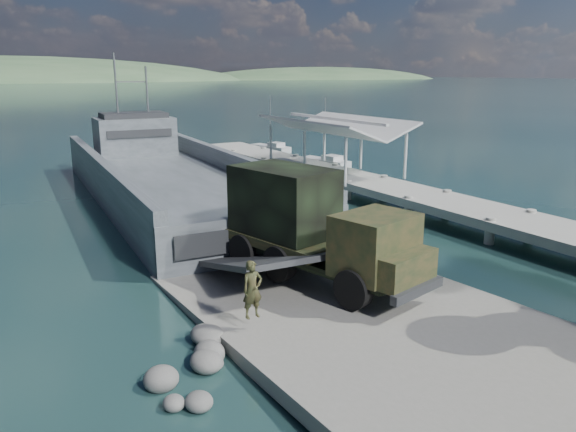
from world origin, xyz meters
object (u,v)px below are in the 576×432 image
(landing_craft, at_px, (170,187))
(sailboat_far, at_px, (271,148))
(military_truck, at_px, (312,226))
(pier, at_px, (343,169))
(sailboat_near, at_px, (325,163))
(soldier, at_px, (253,301))

(landing_craft, height_order, sailboat_far, landing_craft)
(military_truck, bearing_deg, pier, 37.24)
(sailboat_near, bearing_deg, soldier, -140.74)
(sailboat_near, height_order, sailboat_far, sailboat_near)
(military_truck, distance_m, soldier, 5.35)
(military_truck, height_order, soldier, military_truck)
(military_truck, bearing_deg, soldier, -156.99)
(military_truck, distance_m, sailboat_far, 40.45)
(landing_craft, bearing_deg, pier, -11.76)
(soldier, bearing_deg, military_truck, 35.22)
(landing_craft, xyz_separation_m, sailboat_far, (17.73, 17.39, -0.55))
(soldier, distance_m, sailboat_far, 45.11)
(soldier, bearing_deg, sailboat_far, 59.44)
(military_truck, bearing_deg, sailboat_near, 41.51)
(military_truck, xyz_separation_m, sailboat_far, (18.31, 36.00, -2.28))
(pier, distance_m, soldier, 24.82)
(military_truck, xyz_separation_m, soldier, (-4.24, -3.05, -1.17))
(military_truck, height_order, sailboat_far, sailboat_far)
(soldier, bearing_deg, sailboat_near, 51.04)
(sailboat_far, bearing_deg, sailboat_near, -106.30)
(landing_craft, bearing_deg, military_truck, -87.42)
(pier, relative_size, military_truck, 4.62)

